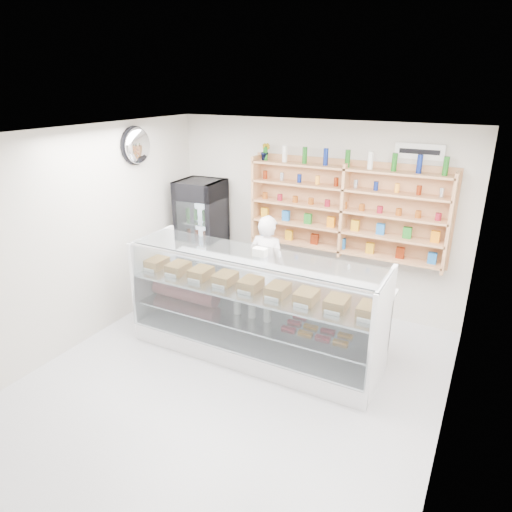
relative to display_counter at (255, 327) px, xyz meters
The scene contains 8 objects.
room 1.26m from the display_counter, 84.71° to the right, with size 5.00×5.00×5.00m.
display_counter is the anchor object (origin of this frame).
shop_worker 1.12m from the display_counter, 108.13° to the left, with size 0.57×0.37×1.55m, color white.
drinks_cooler 2.21m from the display_counter, 141.75° to the left, with size 0.70×0.69×1.85m.
wall_shelving 2.10m from the display_counter, 70.58° to the left, with size 2.84×0.28×1.33m.
potted_plant 2.62m from the display_counter, 112.97° to the left, with size 0.14×0.11×0.26m, color #1E6626.
security_mirror 2.99m from the display_counter, 167.40° to the left, with size 0.15×0.50×0.50m, color silver.
wall_sign 3.08m from the display_counter, 49.86° to the left, with size 0.62×0.03×0.20m, color white.
Camera 1 is at (2.33, -3.75, 3.28)m, focal length 32.00 mm.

